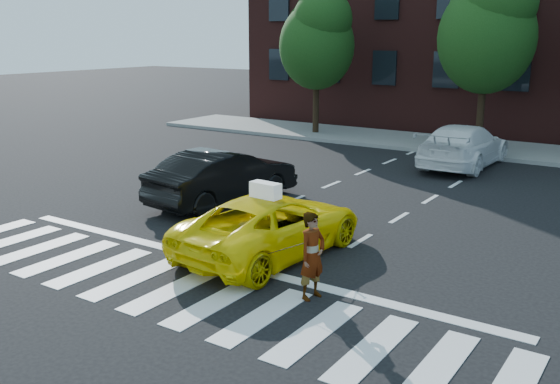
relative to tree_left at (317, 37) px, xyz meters
name	(u,v)px	position (x,y,z in m)	size (l,w,h in m)	color
ground	(174,290)	(6.97, -17.00, -4.44)	(120.00, 120.00, 0.00)	black
crosswalk	(174,289)	(6.97, -17.00, -4.43)	(13.00, 2.40, 0.01)	silver
stop_line	(228,263)	(6.97, -15.40, -4.43)	(12.00, 0.30, 0.01)	silver
sidewalk_far	(469,147)	(6.97, 0.50, -4.37)	(30.00, 4.00, 0.15)	slate
building	(526,3)	(6.97, 8.00, 1.56)	(26.00, 10.00, 12.00)	#421A17
tree_left	(317,37)	(0.00, 0.00, 0.00)	(3.39, 3.38, 6.50)	black
tree_mid	(488,26)	(7.50, 0.00, 0.41)	(3.69, 3.69, 7.10)	black
taxi	(271,225)	(7.37, -14.42, -3.80)	(2.13, 4.62, 1.28)	yellow
black_sedan	(223,176)	(3.91, -11.71, -3.69)	(1.58, 4.53, 1.49)	black
white_suv	(464,146)	(7.87, -3.18, -3.70)	(2.08, 5.12, 1.49)	white
woman	(312,256)	(9.25, -15.90, -3.65)	(0.57, 0.38, 1.58)	#999999
dog	(238,268)	(7.61, -15.90, -4.23)	(0.63, 0.24, 0.36)	olive
taxi_sign	(266,190)	(7.37, -14.62, -3.00)	(0.65, 0.28, 0.32)	white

